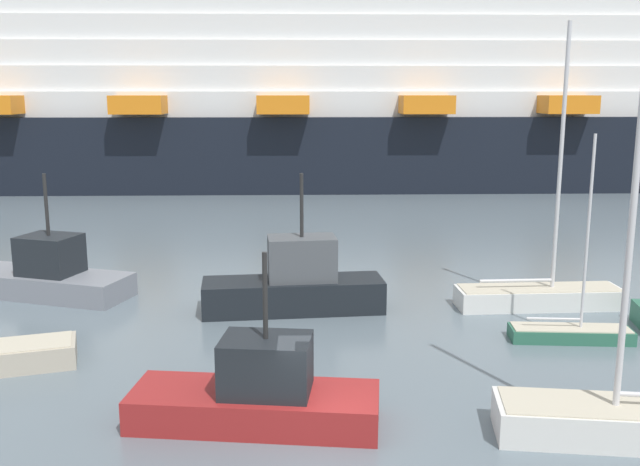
% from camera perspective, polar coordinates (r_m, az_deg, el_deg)
% --- Properties ---
extents(ground_plane, '(600.00, 600.00, 0.00)m').
position_cam_1_polar(ground_plane, '(19.44, 0.39, -16.48)').
color(ground_plane, slate).
extents(sailboat_0, '(7.52, 2.79, 12.63)m').
position_cam_1_polar(sailboat_0, '(20.94, 24.28, -13.42)').
color(sailboat_0, white).
rests_on(sailboat_0, ground_plane).
extents(sailboat_2, '(4.48, 1.48, 7.63)m').
position_cam_1_polar(sailboat_2, '(27.93, 19.61, -7.47)').
color(sailboat_2, '#2D6B51').
rests_on(sailboat_2, ground_plane).
extents(sailboat_3, '(7.08, 2.12, 11.83)m').
position_cam_1_polar(sailboat_3, '(31.61, 17.29, -4.69)').
color(sailboat_3, white).
rests_on(sailboat_3, ground_plane).
extents(fishing_boat_0, '(7.73, 3.01, 5.81)m').
position_cam_1_polar(fishing_boat_0, '(29.61, -1.99, -4.21)').
color(fishing_boat_0, black).
rests_on(fishing_boat_0, ground_plane).
extents(fishing_boat_2, '(8.32, 4.90, 5.55)m').
position_cam_1_polar(fishing_boat_2, '(34.12, -21.24, -3.23)').
color(fishing_boat_2, gray).
rests_on(fishing_boat_2, ground_plane).
extents(fishing_boat_3, '(7.07, 3.02, 4.90)m').
position_cam_1_polar(fishing_boat_3, '(20.06, -5.02, -12.85)').
color(fishing_boat_3, maroon).
rests_on(fishing_boat_3, ground_plane).
extents(cruise_ship, '(124.32, 21.52, 24.18)m').
position_cam_1_polar(cruise_ship, '(71.71, 7.13, 10.28)').
color(cruise_ship, black).
rests_on(cruise_ship, ground_plane).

